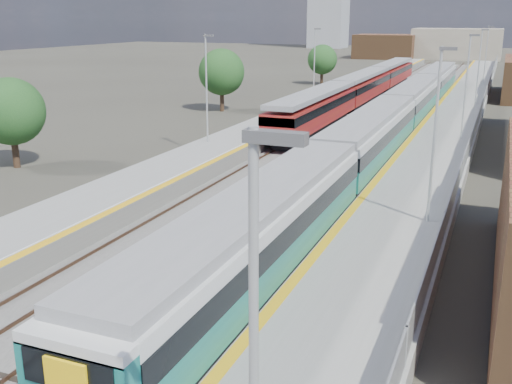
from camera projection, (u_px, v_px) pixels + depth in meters
The scene contains 11 objects.
ground at pixel (389, 128), 53.85m from camera, with size 320.00×320.00×0.00m, color #47443A.
ballast_bed at pixel (370, 122), 56.88m from camera, with size 10.50×155.00×0.06m, color #565451.
tracks at pixel (380, 119), 58.13m from camera, with size 8.96×160.00×0.17m.
platform_right at pixel (453, 122), 53.99m from camera, with size 4.70×155.00×8.52m.
platform_left at pixel (302, 113), 59.20m from camera, with size 4.30×155.00×8.52m.
buildings at pixel (382, 12), 136.12m from camera, with size 72.00×185.50×40.00m.
green_train at pixel (396, 115), 47.30m from camera, with size 2.83×78.92×3.12m.
red_train at pixel (363, 87), 67.40m from camera, with size 2.78×56.34×3.51m.
tree_a at pixel (11, 112), 38.82m from camera, with size 4.39×4.39×5.95m.
tree_b at pixel (222, 72), 62.49m from camera, with size 4.81×4.81×6.52m.
tree_c at pixel (322, 60), 87.31m from camera, with size 4.29×4.29×5.82m.
Camera 1 is at (9.03, -3.87, 9.65)m, focal length 42.00 mm.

